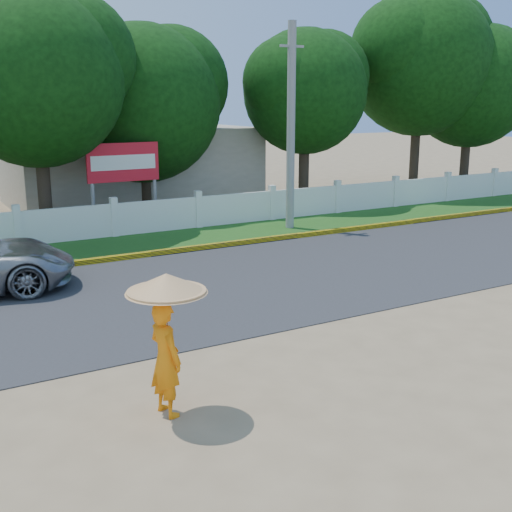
% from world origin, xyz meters
% --- Properties ---
extents(ground, '(120.00, 120.00, 0.00)m').
position_xyz_m(ground, '(0.00, 0.00, 0.00)').
color(ground, '#9E8460').
rests_on(ground, ground).
extents(road, '(60.00, 7.00, 0.02)m').
position_xyz_m(road, '(0.00, 4.50, 0.01)').
color(road, '#38383A').
rests_on(road, ground).
extents(grass_verge, '(60.00, 3.50, 0.03)m').
position_xyz_m(grass_verge, '(0.00, 9.75, 0.01)').
color(grass_verge, '#2D601E').
rests_on(grass_verge, ground).
extents(curb, '(40.00, 0.18, 0.16)m').
position_xyz_m(curb, '(0.00, 8.05, 0.08)').
color(curb, yellow).
rests_on(curb, ground).
extents(fence, '(40.00, 0.10, 1.10)m').
position_xyz_m(fence, '(0.00, 11.20, 0.55)').
color(fence, silver).
rests_on(fence, ground).
extents(building_near, '(10.00, 6.00, 3.20)m').
position_xyz_m(building_near, '(3.00, 18.00, 1.60)').
color(building_near, '#B7AD99').
rests_on(building_near, ground).
extents(utility_pole, '(0.28, 0.28, 6.86)m').
position_xyz_m(utility_pole, '(5.72, 9.55, 3.43)').
color(utility_pole, gray).
rests_on(utility_pole, ground).
extents(monk_with_parasol, '(1.13, 1.13, 2.06)m').
position_xyz_m(monk_with_parasol, '(-3.15, -0.96, 1.34)').
color(monk_with_parasol, orange).
rests_on(monk_with_parasol, ground).
extents(billboard, '(2.50, 0.13, 2.95)m').
position_xyz_m(billboard, '(0.76, 12.30, 2.14)').
color(billboard, gray).
rests_on(billboard, ground).
extents(tree_row, '(37.93, 8.50, 9.36)m').
position_xyz_m(tree_row, '(3.49, 14.22, 5.03)').
color(tree_row, '#473828').
rests_on(tree_row, ground).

